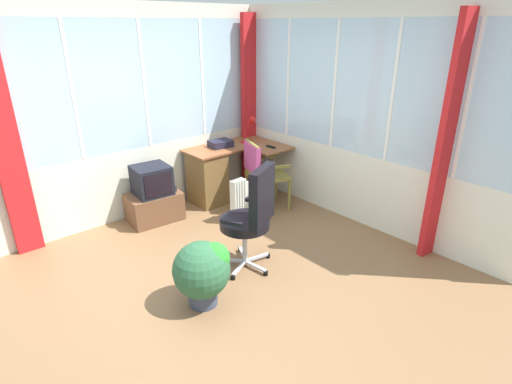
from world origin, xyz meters
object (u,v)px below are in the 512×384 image
space_heater (240,200)px  potted_plant (203,270)px  desk_lamp (252,125)px  tv_remote (271,147)px  office_chair (252,213)px  paper_tray (221,144)px  desk (211,174)px  tv_on_stand (154,197)px  wooden_armchair (259,167)px

space_heater → potted_plant: (-1.28, -1.05, 0.06)m
desk_lamp → tv_remote: size_ratio=2.53×
office_chair → paper_tray: bearing=62.0°
office_chair → desk: bearing=67.4°
tv_remote → space_heater: size_ratio=0.27×
paper_tray → space_heater: bearing=-111.6°
tv_on_stand → potted_plant: bearing=-105.5°
tv_remote → tv_on_stand: (-1.59, 0.45, -0.44)m
desk_lamp → wooden_armchair: desk_lamp is taller
tv_remote → tv_on_stand: tv_remote is taller
space_heater → wooden_armchair: bearing=15.2°
desk → wooden_armchair: bearing=-62.0°
desk_lamp → space_heater: size_ratio=0.68×
desk → tv_on_stand: (-0.88, 0.00, -0.09)m
desk → paper_tray: bearing=11.0°
desk → desk_lamp: bearing=-6.5°
desk_lamp → paper_tray: 0.52m
wooden_armchair → tv_remote: bearing=24.4°
wooden_armchair → office_chair: 1.43m
office_chair → desk_lamp: bearing=49.0°
potted_plant → tv_remote: bearing=32.7°
wooden_armchair → potted_plant: 2.08m
desk_lamp → office_chair: desk_lamp is taller
tv_remote → paper_tray: (-0.49, 0.49, 0.03)m
paper_tray → desk_lamp: bearing=-14.2°
desk_lamp → space_heater: desk_lamp is taller
desk → wooden_armchair: wooden_armchair is taller
desk_lamp → desk: bearing=173.5°
tv_on_stand → wooden_armchair: bearing=-27.1°
wooden_armchair → desk: bearing=118.0°
desk → tv_on_stand: 0.89m
paper_tray → wooden_armchair: wooden_armchair is taller
wooden_armchair → potted_plant: size_ratio=1.53×
office_chair → tv_on_stand: office_chair is taller
tv_remote → office_chair: (-1.38, -1.18, -0.14)m
tv_on_stand → space_heater: 1.08m
desk → potted_plant: 2.26m
desk → paper_tray: (0.21, 0.04, 0.38)m
desk_lamp → wooden_armchair: (-0.35, -0.54, -0.40)m
potted_plant → desk: bearing=52.3°
desk → space_heater: (-0.10, -0.73, -0.12)m
desk_lamp → potted_plant: 2.75m
wooden_armchair → potted_plant: wooden_armchair is taller
space_heater → desk_lamp: bearing=40.4°
desk → tv_remote: tv_remote is taller
office_chair → potted_plant: office_chair is taller
wooden_armchair → space_heater: wooden_armchair is taller
paper_tray → tv_on_stand: (-1.09, -0.04, -0.47)m
desk → desk_lamp: (0.68, -0.08, 0.59)m
tv_remote → wooden_armchair: size_ratio=0.16×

